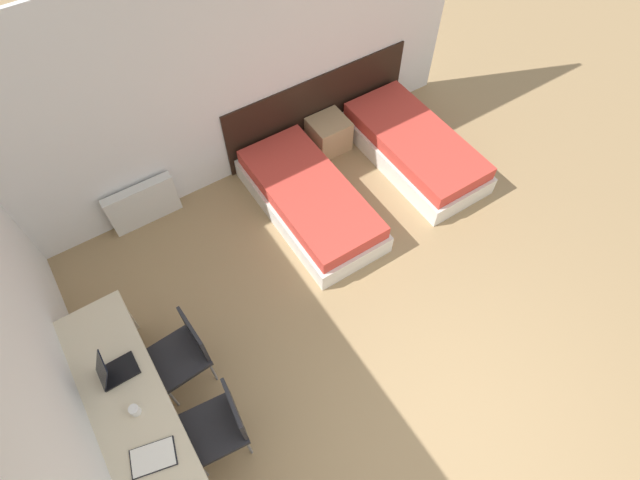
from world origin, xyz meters
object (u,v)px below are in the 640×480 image
object	(u,v)px
chair_near_laptop	(182,352)
bed_near_door	(414,147)
nightstand	(329,134)
chair_near_notebook	(220,424)
laptop	(113,371)
bed_near_window	(310,200)

from	to	relation	value
chair_near_laptop	bed_near_door	bearing A→B (deg)	12.90
nightstand	chair_near_notebook	size ratio (longest dim) A/B	0.54
nightstand	chair_near_laptop	xyz separation A→B (m)	(-2.80, -1.82, 0.27)
chair_near_laptop	laptop	distance (m)	0.62
bed_near_door	chair_near_laptop	size ratio (longest dim) A/B	2.31
bed_near_door	nightstand	world-z (taller)	nightstand
bed_near_door	bed_near_window	bearing A→B (deg)	180.00
bed_near_window	laptop	bearing A→B (deg)	-157.90
bed_near_window	nightstand	size ratio (longest dim) A/B	4.24
bed_near_door	chair_near_laptop	distance (m)	3.74
laptop	bed_near_window	bearing A→B (deg)	22.32
laptop	bed_near_door	bearing A→B (deg)	14.34
bed_near_door	nightstand	xyz separation A→B (m)	(-0.78, 0.78, 0.01)
chair_near_laptop	laptop	world-z (taller)	laptop
chair_near_laptop	nightstand	bearing A→B (deg)	29.70
bed_near_window	chair_near_laptop	world-z (taller)	chair_near_laptop
chair_near_laptop	laptop	bearing A→B (deg)	175.51
bed_near_window	chair_near_notebook	distance (m)	2.72
nightstand	chair_near_laptop	distance (m)	3.35
bed_near_door	laptop	distance (m)	4.29
chair_near_notebook	chair_near_laptop	bearing A→B (deg)	96.54
chair_near_notebook	laptop	bearing A→B (deg)	131.79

